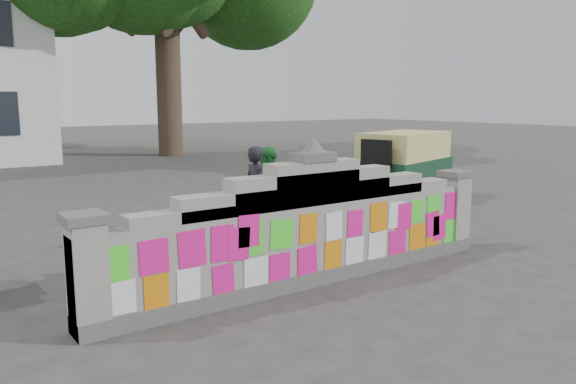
{
  "coord_description": "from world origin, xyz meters",
  "views": [
    {
      "loc": [
        -4.63,
        -5.84,
        2.48
      ],
      "look_at": [
        0.31,
        1.0,
        1.1
      ],
      "focal_mm": 35.0,
      "sensor_mm": 36.0,
      "label": 1
    }
  ],
  "objects_px": {
    "cyclist_bike": "(257,225)",
    "pedestrian": "(268,190)",
    "rickshaw_right": "(402,165)",
    "cyclist_rider": "(257,206)"
  },
  "relations": [
    {
      "from": "cyclist_rider",
      "to": "rickshaw_right",
      "type": "relative_size",
      "value": 0.47
    },
    {
      "from": "cyclist_bike",
      "to": "cyclist_rider",
      "type": "xyz_separation_m",
      "value": [
        0.0,
        -0.0,
        0.31
      ]
    },
    {
      "from": "cyclist_bike",
      "to": "pedestrian",
      "type": "relative_size",
      "value": 1.03
    },
    {
      "from": "pedestrian",
      "to": "rickshaw_right",
      "type": "distance_m",
      "value": 4.64
    },
    {
      "from": "cyclist_bike",
      "to": "pedestrian",
      "type": "xyz_separation_m",
      "value": [
        0.89,
        1.02,
        0.37
      ]
    },
    {
      "from": "cyclist_rider",
      "to": "rickshaw_right",
      "type": "distance_m",
      "value": 5.77
    },
    {
      "from": "cyclist_bike",
      "to": "cyclist_rider",
      "type": "relative_size",
      "value": 1.12
    },
    {
      "from": "cyclist_bike",
      "to": "pedestrian",
      "type": "bearing_deg",
      "value": -40.96
    },
    {
      "from": "cyclist_bike",
      "to": "cyclist_rider",
      "type": "height_order",
      "value": "cyclist_rider"
    },
    {
      "from": "cyclist_bike",
      "to": "rickshaw_right",
      "type": "relative_size",
      "value": 0.53
    }
  ]
}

